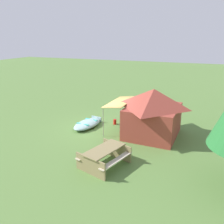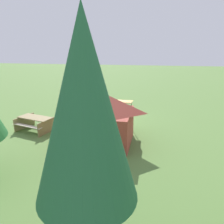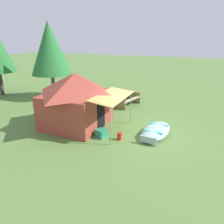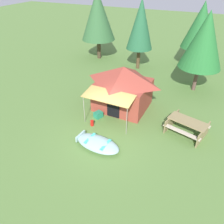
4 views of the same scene
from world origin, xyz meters
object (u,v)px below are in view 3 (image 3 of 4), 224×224
beached_rowboat (156,131)px  picnic_table (123,97)px  pine_tree_far_center (50,48)px  canvas_cabin_tent (76,99)px  cooler_box (101,133)px  fuel_can (119,136)px

beached_rowboat → picnic_table: (3.73, 2.80, 0.30)m
picnic_table → pine_tree_far_center: size_ratio=0.44×
canvas_cabin_tent → cooler_box: (-0.83, -1.67, -1.18)m
picnic_table → fuel_can: size_ratio=7.08×
picnic_table → beached_rowboat: bearing=-143.1°
fuel_can → pine_tree_far_center: size_ratio=0.06×
beached_rowboat → cooler_box: (-1.10, 2.22, -0.02)m
beached_rowboat → canvas_cabin_tent: (-0.27, 3.89, 1.16)m
fuel_can → cooler_box: bearing=93.2°
canvas_cabin_tent → fuel_can: bearing=-107.3°
canvas_cabin_tent → picnic_table: bearing=-15.2°
canvas_cabin_tent → pine_tree_far_center: (3.77, 4.13, 2.10)m
cooler_box → fuel_can: size_ratio=1.38×
cooler_box → beached_rowboat: bearing=-63.7°
beached_rowboat → pine_tree_far_center: 9.34m
beached_rowboat → fuel_can: size_ratio=7.43×
beached_rowboat → canvas_cabin_tent: canvas_cabin_tent is taller
cooler_box → canvas_cabin_tent: bearing=63.6°
canvas_cabin_tent → pine_tree_far_center: pine_tree_far_center is taller
canvas_cabin_tent → pine_tree_far_center: 5.97m
canvas_cabin_tent → cooler_box: canvas_cabin_tent is taller
beached_rowboat → picnic_table: 4.68m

